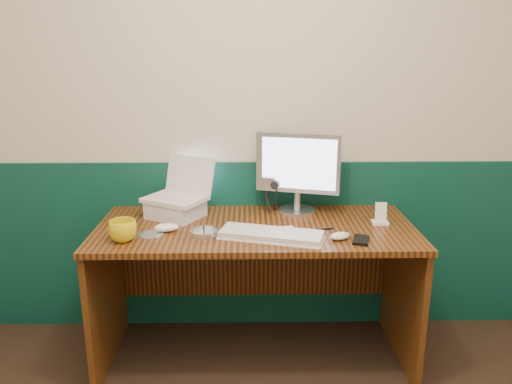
{
  "coord_description": "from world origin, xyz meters",
  "views": [
    {
      "loc": [
        -0.12,
        -1.0,
        1.6
      ],
      "look_at": [
        -0.08,
        1.23,
        0.97
      ],
      "focal_mm": 35.0,
      "sensor_mm": 36.0,
      "label": 1
    }
  ],
  "objects_px": {
    "desk": "(255,293)",
    "camcorder": "(270,195)",
    "keyboard": "(271,235)",
    "mug": "(123,231)",
    "monitor": "(298,172)",
    "laptop": "(174,178)"
  },
  "relations": [
    {
      "from": "keyboard",
      "to": "mug",
      "type": "relative_size",
      "value": 3.75
    },
    {
      "from": "desk",
      "to": "keyboard",
      "type": "distance_m",
      "value": 0.43
    },
    {
      "from": "laptop",
      "to": "mug",
      "type": "height_order",
      "value": "laptop"
    },
    {
      "from": "monitor",
      "to": "camcorder",
      "type": "bearing_deg",
      "value": -168.86
    },
    {
      "from": "desk",
      "to": "monitor",
      "type": "relative_size",
      "value": 3.55
    },
    {
      "from": "mug",
      "to": "desk",
      "type": "bearing_deg",
      "value": 17.83
    },
    {
      "from": "keyboard",
      "to": "monitor",
      "type": "bearing_deg",
      "value": 84.13
    },
    {
      "from": "desk",
      "to": "camcorder",
      "type": "xyz_separation_m",
      "value": [
        0.09,
        0.24,
        0.47
      ]
    },
    {
      "from": "desk",
      "to": "mug",
      "type": "distance_m",
      "value": 0.78
    },
    {
      "from": "monitor",
      "to": "mug",
      "type": "xyz_separation_m",
      "value": [
        -0.85,
        -0.43,
        -0.17
      ]
    },
    {
      "from": "desk",
      "to": "keyboard",
      "type": "height_order",
      "value": "keyboard"
    },
    {
      "from": "mug",
      "to": "keyboard",
      "type": "bearing_deg",
      "value": 2.11
    },
    {
      "from": "laptop",
      "to": "camcorder",
      "type": "bearing_deg",
      "value": 39.9
    },
    {
      "from": "camcorder",
      "to": "monitor",
      "type": "bearing_deg",
      "value": 13.72
    },
    {
      "from": "laptop",
      "to": "monitor",
      "type": "bearing_deg",
      "value": 36.62
    },
    {
      "from": "desk",
      "to": "camcorder",
      "type": "height_order",
      "value": "camcorder"
    },
    {
      "from": "monitor",
      "to": "keyboard",
      "type": "bearing_deg",
      "value": -95.87
    },
    {
      "from": "monitor",
      "to": "camcorder",
      "type": "distance_m",
      "value": 0.2
    },
    {
      "from": "monitor",
      "to": "keyboard",
      "type": "xyz_separation_m",
      "value": [
        -0.16,
        -0.4,
        -0.21
      ]
    },
    {
      "from": "keyboard",
      "to": "laptop",
      "type": "bearing_deg",
      "value": 162.84
    },
    {
      "from": "keyboard",
      "to": "mug",
      "type": "distance_m",
      "value": 0.69
    },
    {
      "from": "monitor",
      "to": "mug",
      "type": "height_order",
      "value": "monitor"
    }
  ]
}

